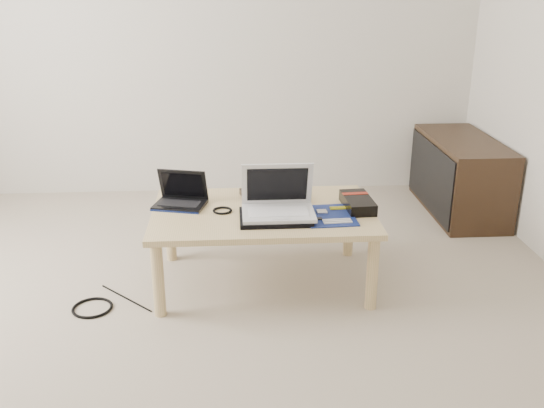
{
  "coord_description": "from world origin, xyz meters",
  "views": [
    {
      "loc": [
        0.28,
        -2.3,
        1.5
      ],
      "look_at": [
        0.46,
        0.52,
        0.43
      ],
      "focal_mm": 40.0,
      "sensor_mm": 36.0,
      "label": 1
    }
  ],
  "objects": [
    {
      "name": "coffee_table",
      "position": [
        0.41,
        0.52,
        0.35
      ],
      "size": [
        1.1,
        0.7,
        0.4
      ],
      "color": "tan",
      "rests_on": "ground"
    },
    {
      "name": "media_cabinet",
      "position": [
        1.77,
        1.45,
        0.25
      ],
      "size": [
        0.41,
        0.9,
        0.5
      ],
      "color": "#342315",
      "rests_on": "ground"
    },
    {
      "name": "remote",
      "position": [
        0.58,
        0.5,
        0.41
      ],
      "size": [
        0.09,
        0.21,
        0.02
      ],
      "color": "#B4B4B9",
      "rests_on": "coffee_table"
    },
    {
      "name": "cable_coil",
      "position": [
        0.21,
        0.51,
        0.41
      ],
      "size": [
        0.11,
        0.11,
        0.01
      ],
      "primitive_type": "torus",
      "rotation": [
        0.0,
        0.0,
        0.11
      ],
      "color": "black",
      "rests_on": "coffee_table"
    },
    {
      "name": "tablet",
      "position": [
        0.44,
        0.53,
        0.41
      ],
      "size": [
        0.26,
        0.21,
        0.01
      ],
      "color": "black",
      "rests_on": "coffee_table"
    },
    {
      "name": "motherboard",
      "position": [
        0.74,
        0.41,
        0.4
      ],
      "size": [
        0.25,
        0.3,
        0.01
      ],
      "color": "#0C1551",
      "rests_on": "coffee_table"
    },
    {
      "name": "white_laptop",
      "position": [
        0.48,
        0.43,
        0.47
      ],
      "size": [
        0.35,
        0.25,
        0.24
      ],
      "color": "silver",
      "rests_on": "neoprene_sleeve"
    },
    {
      "name": "floor_cable_coil",
      "position": [
        -0.42,
        0.29,
        0.01
      ],
      "size": [
        0.25,
        0.25,
        0.01
      ],
      "primitive_type": "torus",
      "rotation": [
        0.0,
        0.0,
        0.36
      ],
      "color": "black",
      "rests_on": "ground"
    },
    {
      "name": "ground",
      "position": [
        0.0,
        0.0,
        0.0
      ],
      "size": [
        4.0,
        4.0,
        0.0
      ],
      "primitive_type": "plane",
      "color": "#B3A491",
      "rests_on": "ground"
    },
    {
      "name": "netbook",
      "position": [
        0.0,
        0.62,
        0.44
      ],
      "size": [
        0.29,
        0.24,
        0.18
      ],
      "color": "black",
      "rests_on": "coffee_table"
    },
    {
      "name": "neoprene_sleeve",
      "position": [
        0.47,
        0.39,
        0.41
      ],
      "size": [
        0.34,
        0.25,
        0.02
      ],
      "primitive_type": "cube",
      "rotation": [
        0.0,
        0.0,
        0.0
      ],
      "color": "black",
      "rests_on": "coffee_table"
    },
    {
      "name": "book",
      "position": [
        0.48,
        0.68,
        0.42
      ],
      "size": [
        0.36,
        0.32,
        0.03
      ],
      "color": "black",
      "rests_on": "coffee_table"
    },
    {
      "name": "floor_cable_trail",
      "position": [
        -0.27,
        0.38,
        0.0
      ],
      "size": [
        0.29,
        0.28,
        0.01
      ],
      "primitive_type": "cylinder",
      "rotation": [
        1.57,
        0.0,
        0.8
      ],
      "color": "black",
      "rests_on": "ground"
    },
    {
      "name": "gpu_box",
      "position": [
        0.89,
        0.52,
        0.43
      ],
      "size": [
        0.15,
        0.27,
        0.06
      ],
      "color": "black",
      "rests_on": "coffee_table"
    }
  ]
}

